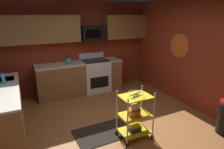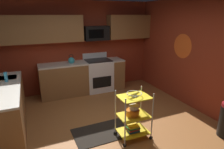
% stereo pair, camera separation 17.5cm
% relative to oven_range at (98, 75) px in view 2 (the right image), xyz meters
% --- Properties ---
extents(floor, '(4.40, 4.80, 0.04)m').
position_rel_oven_range_xyz_m(floor, '(-0.46, -2.10, -0.50)').
color(floor, '#995B2D').
rests_on(floor, ground).
extents(wall_back, '(4.52, 0.06, 2.60)m').
position_rel_oven_range_xyz_m(wall_back, '(-0.46, 0.33, 0.82)').
color(wall_back, maroon).
rests_on(wall_back, ground).
extents(wall_right, '(0.06, 4.80, 2.60)m').
position_rel_oven_range_xyz_m(wall_right, '(1.77, -2.10, 0.82)').
color(wall_right, maroon).
rests_on(wall_right, ground).
extents(wall_flower_decal, '(0.00, 0.61, 0.61)m').
position_rel_oven_range_xyz_m(wall_flower_decal, '(1.73, -1.51, 0.97)').
color(wall_flower_decal, '#E5591E').
extents(counter_run, '(3.41, 2.69, 0.92)m').
position_rel_oven_range_xyz_m(counter_run, '(-1.35, -0.63, -0.01)').
color(counter_run, brown).
rests_on(counter_run, ground).
extents(oven_range, '(0.76, 0.65, 1.10)m').
position_rel_oven_range_xyz_m(oven_range, '(0.00, 0.00, 0.00)').
color(oven_range, white).
rests_on(oven_range, ground).
extents(upper_cabinets, '(4.40, 0.33, 0.70)m').
position_rel_oven_range_xyz_m(upper_cabinets, '(-0.57, 0.13, 1.37)').
color(upper_cabinets, brown).
extents(microwave, '(0.70, 0.39, 0.40)m').
position_rel_oven_range_xyz_m(microwave, '(-0.00, 0.10, 1.22)').
color(microwave, black).
extents(rolling_cart, '(0.61, 0.42, 0.91)m').
position_rel_oven_range_xyz_m(rolling_cart, '(-0.22, -2.54, -0.02)').
color(rolling_cart, silver).
rests_on(rolling_cart, ground).
extents(fruit_bowl, '(0.27, 0.27, 0.07)m').
position_rel_oven_range_xyz_m(fruit_bowl, '(-0.22, -2.54, 0.40)').
color(fruit_bowl, silver).
rests_on(fruit_bowl, rolling_cart).
extents(mixing_bowl_large, '(0.25, 0.25, 0.11)m').
position_rel_oven_range_xyz_m(mixing_bowl_large, '(-0.24, -2.54, 0.04)').
color(mixing_bowl_large, orange).
rests_on(mixing_bowl_large, rolling_cart).
extents(mixing_bowl_small, '(0.18, 0.18, 0.08)m').
position_rel_oven_range_xyz_m(mixing_bowl_small, '(-0.21, -2.54, 0.14)').
color(mixing_bowl_small, silver).
rests_on(mixing_bowl_small, rolling_cart).
extents(book_stack, '(0.24, 0.19, 0.13)m').
position_rel_oven_range_xyz_m(book_stack, '(-0.22, -2.54, -0.29)').
color(book_stack, '#1E4C8C').
rests_on(book_stack, rolling_cart).
extents(kettle, '(0.21, 0.18, 0.26)m').
position_rel_oven_range_xyz_m(kettle, '(-0.78, -0.00, 0.52)').
color(kettle, teal).
rests_on(kettle, counter_run).
extents(dish_soap_bottle, '(0.06, 0.06, 0.20)m').
position_rel_oven_range_xyz_m(dish_soap_bottle, '(-2.32, -1.05, 0.54)').
color(dish_soap_bottle, '#2D8CBF').
rests_on(dish_soap_bottle, counter_run).
extents(floor_rug, '(1.11, 0.72, 0.01)m').
position_rel_oven_range_xyz_m(floor_rug, '(-0.71, -2.18, -0.47)').
color(floor_rug, black).
rests_on(floor_rug, ground).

